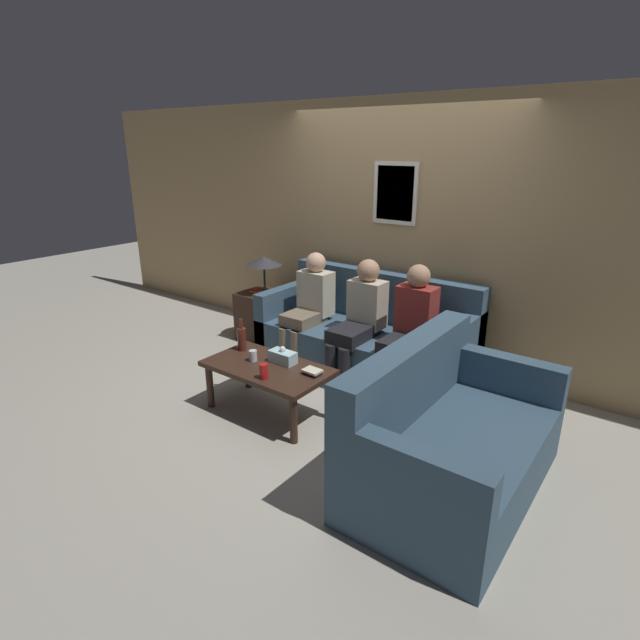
# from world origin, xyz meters

# --- Properties ---
(ground_plane) EXTENTS (16.00, 16.00, 0.00)m
(ground_plane) POSITION_xyz_m (0.00, 0.00, 0.00)
(ground_plane) COLOR #ADA899
(wall_back) EXTENTS (9.00, 0.08, 2.60)m
(wall_back) POSITION_xyz_m (0.00, 1.05, 1.30)
(wall_back) COLOR tan
(wall_back) RESTS_ON ground_plane
(couch_main) EXTENTS (2.10, 0.94, 0.94)m
(couch_main) POSITION_xyz_m (0.00, 0.57, 0.31)
(couch_main) COLOR #385166
(couch_main) RESTS_ON ground_plane
(couch_side) EXTENTS (0.94, 1.60, 0.94)m
(couch_side) POSITION_xyz_m (1.41, -0.72, 0.32)
(couch_side) COLOR #385166
(couch_side) RESTS_ON ground_plane
(coffee_table) EXTENTS (1.05, 0.58, 0.43)m
(coffee_table) POSITION_xyz_m (-0.17, -0.72, 0.37)
(coffee_table) COLOR #382319
(coffee_table) RESTS_ON ground_plane
(side_table_with_lamp) EXTENTS (0.49, 0.47, 0.98)m
(side_table_with_lamp) POSITION_xyz_m (-1.39, 0.52, 0.36)
(side_table_with_lamp) COLOR #382319
(side_table_with_lamp) RESTS_ON ground_plane
(wine_bottle) EXTENTS (0.08, 0.08, 0.29)m
(wine_bottle) POSITION_xyz_m (-0.57, -0.60, 0.54)
(wine_bottle) COLOR #562319
(wine_bottle) RESTS_ON coffee_table
(drinking_glass) EXTENTS (0.07, 0.07, 0.09)m
(drinking_glass) POSITION_xyz_m (-0.33, -0.72, 0.48)
(drinking_glass) COLOR silver
(drinking_glass) RESTS_ON coffee_table
(book_stack) EXTENTS (0.15, 0.12, 0.04)m
(book_stack) POSITION_xyz_m (0.22, -0.62, 0.45)
(book_stack) COLOR black
(book_stack) RESTS_ON coffee_table
(soda_can) EXTENTS (0.07, 0.07, 0.12)m
(soda_can) POSITION_xyz_m (-0.03, -0.91, 0.49)
(soda_can) COLOR red
(soda_can) RESTS_ON coffee_table
(tissue_box) EXTENTS (0.23, 0.12, 0.15)m
(tissue_box) POSITION_xyz_m (-0.11, -0.59, 0.48)
(tissue_box) COLOR silver
(tissue_box) RESTS_ON coffee_table
(person_left) EXTENTS (0.34, 0.59, 1.12)m
(person_left) POSITION_xyz_m (-0.58, 0.37, 0.61)
(person_left) COLOR #756651
(person_left) RESTS_ON ground_plane
(person_middle) EXTENTS (0.34, 0.66, 1.14)m
(person_middle) POSITION_xyz_m (0.05, 0.34, 0.62)
(person_middle) COLOR black
(person_middle) RESTS_ON ground_plane
(person_right) EXTENTS (0.34, 0.62, 1.16)m
(person_right) POSITION_xyz_m (0.56, 0.36, 0.63)
(person_right) COLOR black
(person_right) RESTS_ON ground_plane
(teddy_bear) EXTENTS (0.20, 0.20, 0.32)m
(teddy_bear) POSITION_xyz_m (0.74, -0.73, 0.14)
(teddy_bear) COLOR tan
(teddy_bear) RESTS_ON ground_plane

